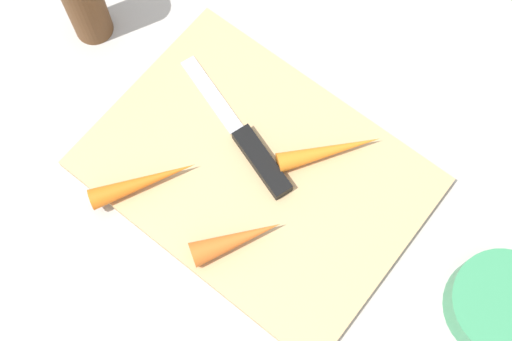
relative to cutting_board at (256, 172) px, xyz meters
The scene contains 7 objects.
ground_plane 0.01m from the cutting_board, ahead, with size 1.40×1.40×0.00m, color #ADA8A0.
cutting_board is the anchor object (origin of this frame).
knife 0.03m from the cutting_board, 40.65° to the right, with size 0.20×0.08×0.01m.
carrot_shortest 0.09m from the cutting_board, 114.67° to the left, with size 0.03×0.03×0.10m, color orange.
carrot_medium 0.09m from the cutting_board, 128.35° to the right, with size 0.02×0.02×0.12m, color orange.
carrot_longest 0.13m from the cutting_board, 46.72° to the left, with size 0.02×0.02×0.12m, color orange.
small_bowl 0.29m from the cutting_board, behind, with size 0.11×0.11×0.04m, color #388C59.
Camera 1 is at (-0.16, 0.21, 0.71)m, focal length 47.16 mm.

